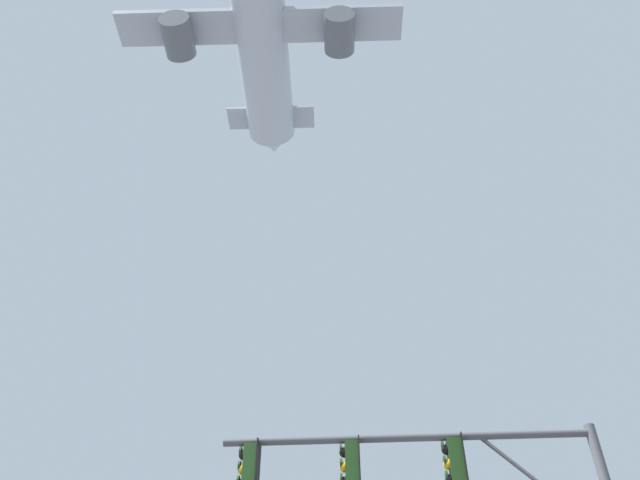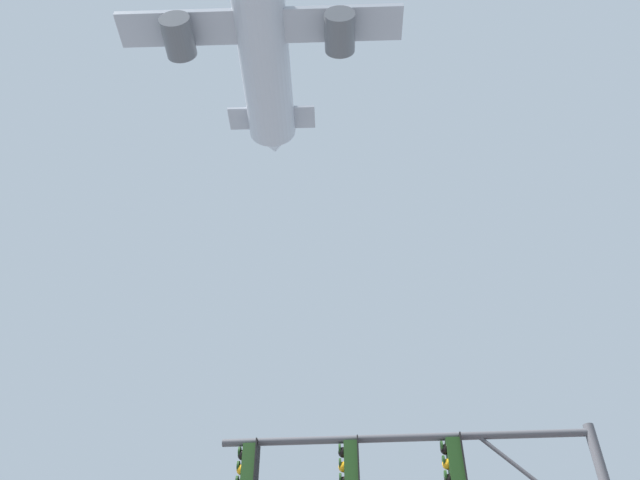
# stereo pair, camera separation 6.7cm
# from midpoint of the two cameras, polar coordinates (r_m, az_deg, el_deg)

# --- Properties ---
(airplane) EXTENTS (22.42, 29.01, 7.93)m
(airplane) POSITION_cam_midpoint_polar(r_m,az_deg,el_deg) (51.54, -5.71, 20.04)
(airplane) COLOR #B7BCC6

